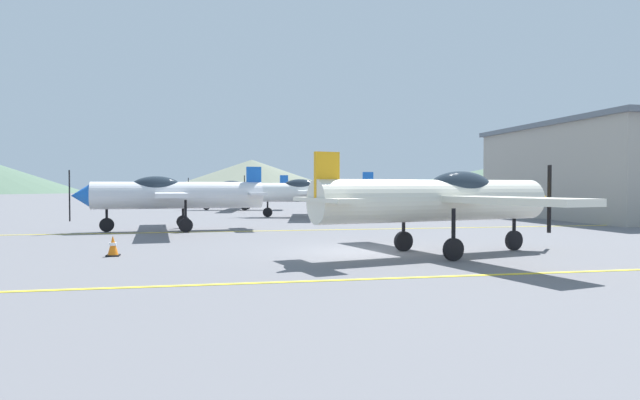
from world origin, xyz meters
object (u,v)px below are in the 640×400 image
Objects in this scene: airplane_near at (442,199)px; hangar_building at (613,171)px; airplane_far at (310,192)px; traffic_cone_side at (113,246)px; car_sedan at (421,200)px; airplane_mid at (172,194)px; airplane_back at (239,190)px.

hangar_building is (17.94, 14.98, 1.30)m from airplane_near.
traffic_cone_side is (-9.01, -18.10, -1.33)m from airplane_far.
car_sedan is 13.69m from hangar_building.
hangar_building is (27.18, 13.42, 2.62)m from traffic_cone_side.
hangar_building is at bearing 9.79° from airplane_mid.
airplane_back is 30.01m from traffic_cone_side.
airplane_mid is (-8.18, 10.48, 0.00)m from airplane_near.
airplane_back is at bearing 143.78° from hangar_building.
hangar_building is (8.26, -10.72, 2.07)m from car_sedan.
airplane_back is 2.12× the size of car_sedan.
airplane_near is 0.66× the size of hangar_building.
car_sedan is at bearing 127.62° from hangar_building.
airplane_mid reaches higher than traffic_cone_side.
car_sedan is 7.66× the size of traffic_cone_side.
airplane_mid is 9.07m from traffic_cone_side.
airplane_far is at bearing 63.54° from traffic_cone_side.
car_sedan is at bearing 51.91° from traffic_cone_side.
airplane_far reaches higher than car_sedan.
airplane_far is 11.63m from car_sedan.
traffic_cone_side is 0.04× the size of hangar_building.
airplane_mid and airplane_back have the same top height.
airplane_mid is 26.54m from hangar_building.
car_sedan is at bearing 69.36° from airplane_near.
airplane_near is 9.47m from traffic_cone_side.
hangar_building reaches higher than airplane_near.
hangar_building is (22.00, -16.11, 1.30)m from airplane_back.
airplane_mid is at bearing -130.86° from airplane_far.
traffic_cone_side is (-18.92, -24.14, -0.56)m from car_sedan.
airplane_back reaches higher than traffic_cone_side.
airplane_near is 1.00× the size of airplane_back.
traffic_cone_side is 30.42m from hangar_building.
airplane_far is at bearing 49.14° from airplane_mid.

